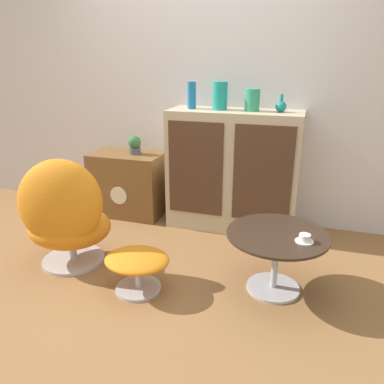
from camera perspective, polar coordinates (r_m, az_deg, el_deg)
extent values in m
plane|color=olive|center=(2.81, -5.63, -13.26)|extent=(12.00, 12.00, 0.00)
cube|color=silver|center=(3.63, 2.16, 16.18)|extent=(6.40, 0.06, 2.60)
cube|color=tan|center=(3.46, 6.26, 3.20)|extent=(1.17, 0.43, 1.10)
cube|color=#472D1E|center=(3.30, 0.52, 3.51)|extent=(0.49, 0.01, 0.83)
cube|color=#472D1E|center=(3.19, 10.67, 2.57)|extent=(0.49, 0.01, 0.83)
cube|color=brown|center=(3.86, -9.65, 1.24)|extent=(0.71, 0.43, 0.64)
cylinder|color=beige|center=(3.70, -11.12, -0.55)|extent=(0.17, 0.01, 0.17)
cylinder|color=#B7B7BC|center=(3.18, -17.56, -9.73)|extent=(0.48, 0.48, 0.02)
cylinder|color=#B7B7BC|center=(3.14, -17.69, -8.58)|extent=(0.06, 0.06, 0.12)
ellipsoid|color=orange|center=(3.05, -18.10, -5.10)|extent=(0.73, 0.66, 0.30)
ellipsoid|color=orange|center=(2.86, -19.48, -1.52)|extent=(0.70, 0.52, 0.67)
cylinder|color=#B7B7BC|center=(2.73, -8.15, -14.24)|extent=(0.32, 0.32, 0.02)
cylinder|color=#B7B7BC|center=(2.68, -8.25, -12.57)|extent=(0.04, 0.04, 0.17)
ellipsoid|color=orange|center=(2.61, -8.39, -10.18)|extent=(0.45, 0.38, 0.09)
cylinder|color=#B7B7BC|center=(2.77, 12.24, -14.02)|extent=(0.37, 0.37, 0.02)
cylinder|color=#B7B7BC|center=(2.66, 12.56, -10.32)|extent=(0.04, 0.04, 0.39)
cylinder|color=#332319|center=(2.56, 12.90, -6.33)|extent=(0.68, 0.68, 0.02)
cylinder|color=#196699|center=(3.42, -0.04, 14.53)|extent=(0.08, 0.08, 0.23)
cylinder|color=teal|center=(3.36, 4.30, 14.42)|extent=(0.13, 0.13, 0.24)
cylinder|color=#2D8E6B|center=(3.31, 9.18, 13.67)|extent=(0.13, 0.13, 0.18)
ellipsoid|color=#147A75|center=(3.29, 13.40, 12.54)|extent=(0.09, 0.09, 0.09)
cylinder|color=#147A75|center=(3.28, 13.50, 13.77)|extent=(0.03, 0.03, 0.06)
cylinder|color=#4C4C51|center=(3.73, -8.67, 6.22)|extent=(0.11, 0.11, 0.06)
sphere|color=#2D6638|center=(3.71, -8.74, 7.50)|extent=(0.12, 0.12, 0.12)
cylinder|color=white|center=(2.49, 16.74, -7.20)|extent=(0.12, 0.12, 0.01)
cylinder|color=white|center=(2.48, 16.79, -6.74)|extent=(0.07, 0.07, 0.05)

